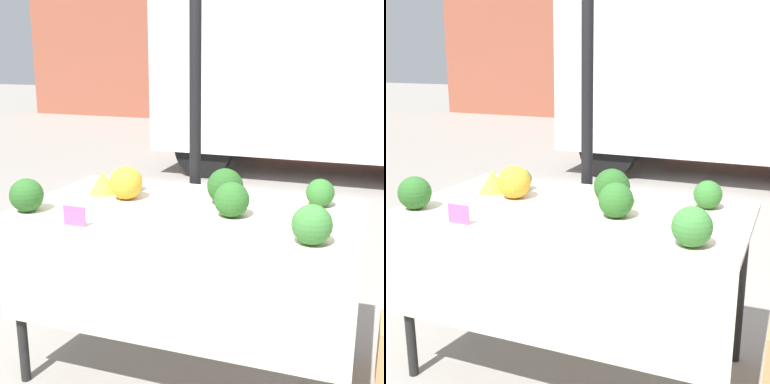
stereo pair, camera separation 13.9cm
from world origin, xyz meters
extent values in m
plane|color=gray|center=(0.00, 0.00, 0.00)|extent=(40.00, 40.00, 0.00)
cube|color=brown|center=(0.00, 10.16, 2.53)|extent=(16.00, 0.60, 5.06)
cylinder|color=black|center=(-0.20, 0.61, 1.16)|extent=(0.07, 0.07, 2.32)
cube|color=silver|center=(-0.51, 5.06, 1.30)|extent=(3.12, 1.94, 1.91)
cylinder|color=black|center=(-1.36, 4.28, 0.39)|extent=(0.77, 0.22, 0.77)
cylinder|color=black|center=(-1.36, 5.84, 0.39)|extent=(0.77, 0.22, 0.77)
cube|color=beige|center=(0.00, 0.00, 0.88)|extent=(1.66, 0.92, 0.03)
cube|color=beige|center=(0.00, -0.45, 0.62)|extent=(1.66, 0.01, 0.49)
cylinder|color=black|center=(-0.77, -0.40, 0.43)|extent=(0.05, 0.05, 0.87)
cylinder|color=black|center=(0.77, -0.40, 0.43)|extent=(0.05, 0.05, 0.87)
cylinder|color=black|center=(-0.77, 0.40, 0.43)|extent=(0.05, 0.05, 0.87)
cylinder|color=black|center=(0.77, 0.40, 0.43)|extent=(0.05, 0.05, 0.87)
sphere|color=orange|center=(-0.38, 0.03, 0.98)|extent=(0.17, 0.17, 0.17)
cone|color=#93B238|center=(-0.55, 0.09, 0.96)|extent=(0.15, 0.15, 0.12)
sphere|color=#285B23|center=(-0.73, -0.33, 0.98)|extent=(0.16, 0.16, 0.16)
sphere|color=#387533|center=(-0.43, 0.19, 0.96)|extent=(0.12, 0.12, 0.12)
sphere|color=#2D6628|center=(0.59, 0.23, 0.97)|extent=(0.14, 0.14, 0.14)
sphere|color=#387533|center=(0.63, -0.32, 0.98)|extent=(0.16, 0.16, 0.16)
sphere|color=#23511E|center=(0.14, 0.12, 0.99)|extent=(0.18, 0.18, 0.18)
sphere|color=#285B23|center=(0.22, -0.08, 0.98)|extent=(0.17, 0.17, 0.17)
cube|color=#F45B9E|center=(-0.39, -0.45, 0.94)|extent=(0.11, 0.01, 0.09)
camera|label=1|loc=(0.86, -2.39, 1.65)|focal=50.00mm
camera|label=2|loc=(0.99, -2.34, 1.65)|focal=50.00mm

